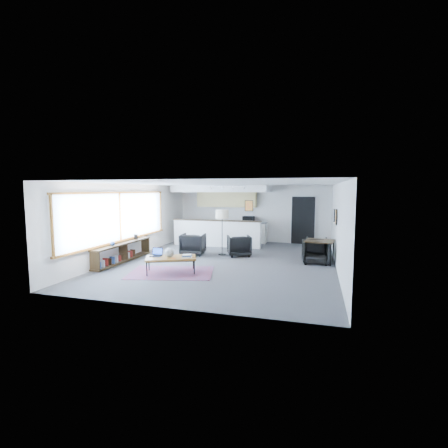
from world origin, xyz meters
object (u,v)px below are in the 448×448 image
(armchair_left, at_px, (193,243))
(dining_chair_near, at_px, (315,253))
(laptop, at_px, (157,254))
(dining_chair_far, at_px, (316,247))
(floor_lamp, at_px, (222,216))
(dining_table, at_px, (320,242))
(ceramic_pot, at_px, (169,253))
(coffee_table, at_px, (171,258))
(microwave, at_px, (248,218))
(armchair_right, at_px, (239,245))
(book_stack, at_px, (187,256))

(armchair_left, xyz_separation_m, dining_chair_near, (4.36, -0.24, -0.08))
(laptop, bearing_deg, dining_chair_far, 38.96)
(floor_lamp, distance_m, dining_table, 3.57)
(dining_chair_far, bearing_deg, ceramic_pot, 44.09)
(coffee_table, bearing_deg, ceramic_pot, -152.35)
(floor_lamp, bearing_deg, dining_chair_far, 12.21)
(coffee_table, xyz_separation_m, microwave, (1.02, 6.04, 0.67))
(coffee_table, height_order, ceramic_pot, ceramic_pot)
(coffee_table, distance_m, floor_lamp, 3.19)
(coffee_table, relative_size, armchair_left, 1.85)
(ceramic_pot, distance_m, dining_table, 4.91)
(coffee_table, height_order, armchair_right, armchair_right)
(armchair_left, distance_m, dining_table, 4.51)
(ceramic_pot, bearing_deg, armchair_right, 65.31)
(laptop, distance_m, armchair_right, 3.40)
(dining_chair_far, xyz_separation_m, microwave, (-3.01, 2.37, 0.78))
(laptop, xyz_separation_m, dining_chair_far, (4.50, 3.64, -0.21))
(armchair_left, bearing_deg, microwave, -120.16)
(dining_chair_far, bearing_deg, dining_table, 97.36)
(coffee_table, height_order, dining_chair_near, dining_chair_near)
(dining_table, height_order, dining_chair_far, dining_table)
(ceramic_pot, bearing_deg, armchair_left, 96.99)
(armchair_right, relative_size, dining_chair_near, 1.16)
(coffee_table, distance_m, laptop, 0.49)
(coffee_table, distance_m, book_stack, 0.48)
(armchair_right, distance_m, dining_chair_near, 2.72)
(ceramic_pot, relative_size, dining_chair_near, 0.38)
(ceramic_pot, bearing_deg, floor_lamp, 76.64)
(book_stack, xyz_separation_m, floor_lamp, (0.21, 2.88, 0.94))
(armchair_right, bearing_deg, armchair_left, -12.63)
(ceramic_pot, relative_size, armchair_left, 0.31)
(coffee_table, relative_size, dining_chair_near, 2.26)
(ceramic_pot, relative_size, dining_table, 0.27)
(laptop, xyz_separation_m, microwave, (1.50, 6.00, 0.56))
(coffee_table, height_order, dining_table, dining_table)
(laptop, distance_m, book_stack, 0.94)
(armchair_right, distance_m, floor_lamp, 1.22)
(coffee_table, height_order, microwave, microwave)
(coffee_table, relative_size, book_stack, 4.93)
(dining_chair_near, bearing_deg, book_stack, -151.59)
(dining_table, bearing_deg, dining_chair_near, -132.59)
(ceramic_pot, relative_size, floor_lamp, 0.16)
(floor_lamp, height_order, dining_table, floor_lamp)
(floor_lamp, height_order, dining_chair_near, floor_lamp)
(armchair_right, xyz_separation_m, microwave, (-0.31, 3.12, 0.68))
(armchair_left, relative_size, dining_chair_near, 1.22)
(armchair_left, xyz_separation_m, floor_lamp, (1.04, 0.30, 1.01))
(coffee_table, relative_size, ceramic_pot, 5.93)
(dining_chair_near, xyz_separation_m, microwave, (-2.98, 3.63, 0.74))
(laptop, bearing_deg, floor_lamp, 68.44)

